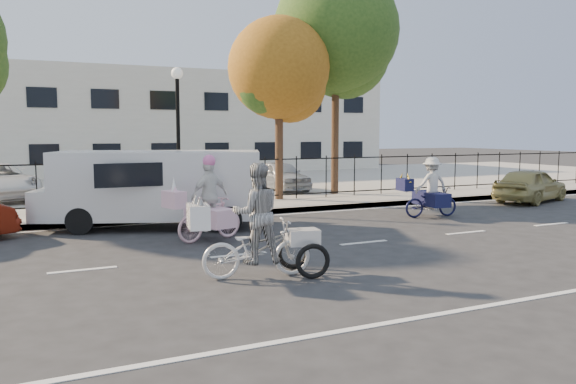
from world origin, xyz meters
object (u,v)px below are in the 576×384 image
zebra_trike (257,234)px  gold_sedan (530,185)px  lamppost (178,112)px  white_van (155,186)px  lot_car_c (124,177)px  unicorn_bike (209,209)px  bull_bike (430,193)px  lot_car_d (280,175)px

zebra_trike → gold_sedan: zebra_trike is taller
lamppost → white_van: size_ratio=0.71×
white_van → lot_car_c: 6.51m
zebra_trike → unicorn_bike: unicorn_bike is taller
zebra_trike → bull_bike: zebra_trike is taller
zebra_trike → white_van: size_ratio=0.38×
gold_sedan → lot_car_c: 14.67m
lamppost → zebra_trike: (-0.81, -8.58, -2.35)m
unicorn_bike → lot_car_c: 8.78m
zebra_trike → bull_bike: 8.35m
bull_bike → lot_car_c: 10.97m
zebra_trike → unicorn_bike: 3.49m
lot_car_d → bull_bike: bearing=-82.0°
bull_bike → lot_car_c: size_ratio=0.45×
lamppost → lot_car_d: bearing=33.8°
lamppost → lot_car_d: size_ratio=1.25×
bull_bike → lamppost: bearing=62.8°
lot_car_c → lot_car_d: bearing=4.8°
unicorn_bike → bull_bike: bearing=-101.1°
lamppost → lot_car_c: lamppost is taller
gold_sedan → lot_car_c: (-13.07, 6.67, 0.24)m
lamppost → gold_sedan: lamppost is taller
white_van → bull_bike: bearing=9.6°
zebra_trike → gold_sedan: 13.92m
zebra_trike → bull_bike: bearing=-49.9°
bull_bike → gold_sedan: (5.56, 1.33, -0.09)m
gold_sedan → lot_car_d: size_ratio=1.04×
lamppost → bull_bike: lamppost is taller
gold_sedan → white_van: bearing=70.5°
gold_sedan → lot_car_c: size_ratio=0.84×
unicorn_bike → gold_sedan: unicorn_bike is taller
lamppost → zebra_trike: size_ratio=1.87×
unicorn_bike → zebra_trike: bearing=159.3°
unicorn_bike → white_van: (-0.73, 2.27, 0.37)m
white_van → gold_sedan: 13.29m
bull_bike → lot_car_c: (-7.51, 8.00, 0.15)m
unicorn_bike → lot_car_c: unicorn_bike is taller
unicorn_bike → lot_car_d: bearing=-51.0°
lamppost → lot_car_d: 6.45m
lamppost → unicorn_bike: bearing=-96.8°
bull_bike → lot_car_c: bull_bike is taller
zebra_trike → unicorn_bike: (0.20, 3.48, -0.03)m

